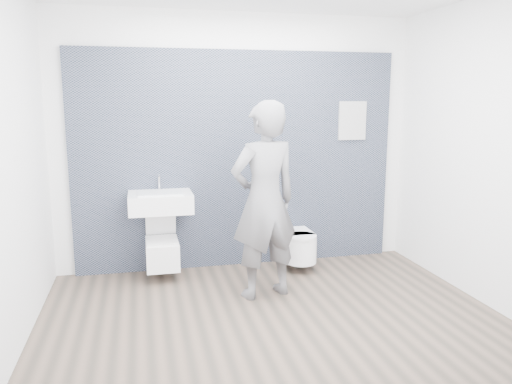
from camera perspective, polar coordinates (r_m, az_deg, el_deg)
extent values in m
plane|color=brown|center=(4.52, 1.78, -13.96)|extent=(4.00, 4.00, 0.00)
plane|color=white|center=(5.59, -2.11, 5.68)|extent=(4.00, 0.00, 4.00)
plane|color=white|center=(2.73, 10.07, 0.38)|extent=(4.00, 0.00, 4.00)
plane|color=white|center=(4.11, -26.20, 2.83)|extent=(0.00, 3.00, 3.00)
plane|color=white|center=(5.04, 24.49, 4.20)|extent=(0.00, 3.00, 3.00)
cube|color=black|center=(5.85, -1.96, -8.13)|extent=(3.60, 0.06, 2.40)
cube|color=white|center=(5.28, -10.86, -1.15)|extent=(0.65, 0.49, 0.20)
cube|color=silver|center=(5.24, -10.89, -0.18)|extent=(0.46, 0.33, 0.03)
cylinder|color=silver|center=(5.43, -11.01, 1.09)|extent=(0.02, 0.02, 0.16)
cylinder|color=silver|center=(5.37, -11.02, 1.74)|extent=(0.02, 0.11, 0.02)
cylinder|color=silver|center=(5.53, -10.91, -2.34)|extent=(0.04, 0.04, 0.13)
cube|color=white|center=(5.42, -10.66, -6.93)|extent=(0.34, 0.49, 0.28)
cylinder|color=silver|center=(5.34, -10.69, -5.74)|extent=(0.24, 0.24, 0.03)
cube|color=white|center=(5.34, -10.70, -5.46)|extent=(0.32, 0.39, 0.02)
cube|color=white|center=(5.45, -10.84, -3.18)|extent=(0.32, 0.14, 0.34)
cube|color=silver|center=(5.65, -10.73, -7.27)|extent=(0.09, 0.06, 0.08)
cube|color=white|center=(5.71, 4.54, -6.02)|extent=(0.34, 0.40, 0.28)
cylinder|color=white|center=(5.53, 5.17, -6.59)|extent=(0.34, 0.34, 0.28)
cube|color=white|center=(5.64, 4.65, -4.57)|extent=(0.32, 0.38, 0.03)
cylinder|color=white|center=(5.47, 5.26, -5.07)|extent=(0.32, 0.32, 0.03)
cube|color=silver|center=(5.90, 4.02, -6.52)|extent=(0.09, 0.06, 0.08)
cube|color=silver|center=(6.20, 10.42, -7.23)|extent=(0.33, 0.03, 0.44)
imported|color=slate|center=(4.68, 0.96, -1.03)|extent=(0.77, 0.60, 1.87)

